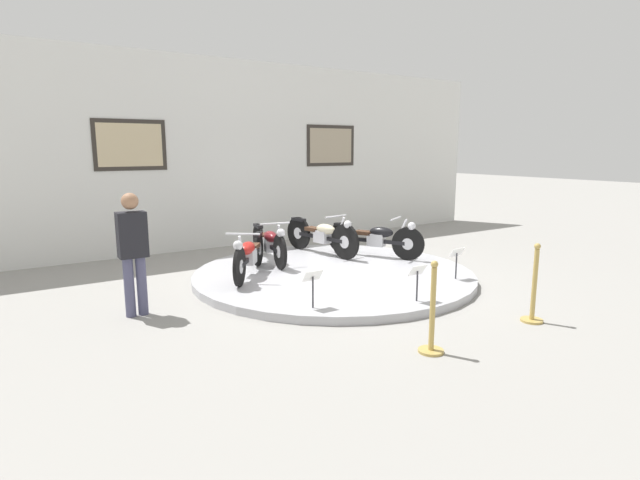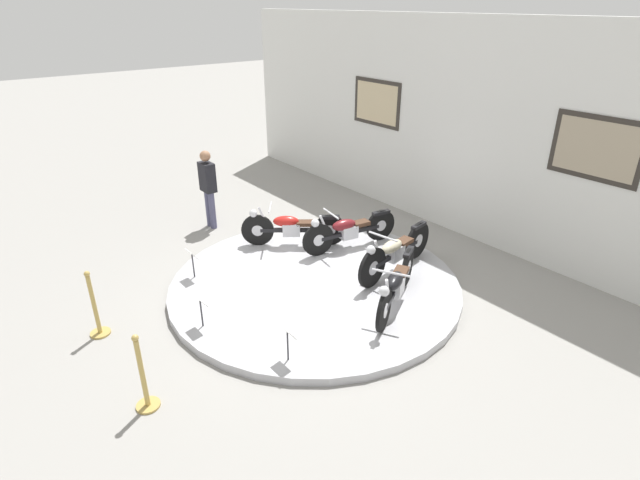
{
  "view_description": "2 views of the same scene",
  "coord_description": "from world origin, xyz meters",
  "px_view_note": "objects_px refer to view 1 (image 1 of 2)",
  "views": [
    {
      "loc": [
        -4.71,
        -6.83,
        2.19
      ],
      "look_at": [
        -0.23,
        0.07,
        0.67
      ],
      "focal_mm": 28.0,
      "sensor_mm": 36.0,
      "label": 1
    },
    {
      "loc": [
        5.63,
        -4.37,
        4.31
      ],
      "look_at": [
        0.08,
        0.04,
        0.89
      ],
      "focal_mm": 28.0,
      "sensor_mm": 36.0,
      "label": 2
    }
  ],
  "objects_px": {
    "motorcycle_red": "(249,254)",
    "motorcycle_cream": "(322,234)",
    "info_placard_front_left": "(313,281)",
    "info_placard_front_right": "(457,256)",
    "visitor_standing": "(133,248)",
    "stanchion_post_left_of_entry": "(432,322)",
    "motorcycle_maroon": "(269,242)",
    "stanchion_post_right_of_entry": "(534,296)",
    "motorcycle_black": "(376,237)",
    "info_placard_front_centre": "(417,275)"
  },
  "relations": [
    {
      "from": "info_placard_front_centre",
      "to": "info_placard_front_right",
      "type": "relative_size",
      "value": 1.0
    },
    {
      "from": "visitor_standing",
      "to": "motorcycle_black",
      "type": "bearing_deg",
      "value": 8.16
    },
    {
      "from": "motorcycle_red",
      "to": "info_placard_front_centre",
      "type": "bearing_deg",
      "value": -61.85
    },
    {
      "from": "motorcycle_cream",
      "to": "info_placard_front_right",
      "type": "relative_size",
      "value": 3.91
    },
    {
      "from": "motorcycle_red",
      "to": "info_placard_front_centre",
      "type": "xyz_separation_m",
      "value": [
        1.34,
        -2.51,
        -0.01
      ]
    },
    {
      "from": "motorcycle_black",
      "to": "stanchion_post_left_of_entry",
      "type": "height_order",
      "value": "stanchion_post_left_of_entry"
    },
    {
      "from": "motorcycle_cream",
      "to": "motorcycle_black",
      "type": "distance_m",
      "value": 1.07
    },
    {
      "from": "info_placard_front_left",
      "to": "stanchion_post_left_of_entry",
      "type": "height_order",
      "value": "stanchion_post_left_of_entry"
    },
    {
      "from": "motorcycle_red",
      "to": "motorcycle_cream",
      "type": "bearing_deg",
      "value": 21.38
    },
    {
      "from": "motorcycle_red",
      "to": "motorcycle_maroon",
      "type": "height_order",
      "value": "motorcycle_maroon"
    },
    {
      "from": "motorcycle_black",
      "to": "visitor_standing",
      "type": "distance_m",
      "value": 4.7
    },
    {
      "from": "motorcycle_red",
      "to": "info_placard_front_right",
      "type": "relative_size",
      "value": 3.07
    },
    {
      "from": "stanchion_post_left_of_entry",
      "to": "motorcycle_maroon",
      "type": "bearing_deg",
      "value": 85.94
    },
    {
      "from": "info_placard_front_left",
      "to": "motorcycle_cream",
      "type": "bearing_deg",
      "value": 54.64
    },
    {
      "from": "stanchion_post_left_of_entry",
      "to": "motorcycle_black",
      "type": "bearing_deg",
      "value": 58.65
    },
    {
      "from": "visitor_standing",
      "to": "motorcycle_cream",
      "type": "bearing_deg",
      "value": 20.14
    },
    {
      "from": "info_placard_front_left",
      "to": "info_placard_front_right",
      "type": "distance_m",
      "value": 2.72
    },
    {
      "from": "motorcycle_maroon",
      "to": "info_placard_front_left",
      "type": "bearing_deg",
      "value": -105.75
    },
    {
      "from": "info_placard_front_centre",
      "to": "stanchion_post_right_of_entry",
      "type": "xyz_separation_m",
      "value": [
        0.9,
        -1.17,
        -0.15
      ]
    },
    {
      "from": "info_placard_front_centre",
      "to": "stanchion_post_left_of_entry",
      "type": "bearing_deg",
      "value": -127.7
    },
    {
      "from": "motorcycle_black",
      "to": "info_placard_front_right",
      "type": "height_order",
      "value": "motorcycle_black"
    },
    {
      "from": "info_placard_front_left",
      "to": "stanchion_post_right_of_entry",
      "type": "relative_size",
      "value": 0.5
    },
    {
      "from": "visitor_standing",
      "to": "stanchion_post_left_of_entry",
      "type": "distance_m",
      "value": 3.89
    },
    {
      "from": "motorcycle_black",
      "to": "motorcycle_cream",
      "type": "bearing_deg",
      "value": 134.72
    },
    {
      "from": "motorcycle_black",
      "to": "info_placard_front_centre",
      "type": "xyz_separation_m",
      "value": [
        -1.34,
        -2.51,
        -0.01
      ]
    },
    {
      "from": "info_placard_front_right",
      "to": "stanchion_post_right_of_entry",
      "type": "distance_m",
      "value": 1.76
    },
    {
      "from": "motorcycle_red",
      "to": "motorcycle_maroon",
      "type": "relative_size",
      "value": 0.81
    },
    {
      "from": "motorcycle_cream",
      "to": "motorcycle_black",
      "type": "xyz_separation_m",
      "value": [
        0.75,
        -0.76,
        -0.02
      ]
    },
    {
      "from": "motorcycle_red",
      "to": "motorcycle_maroon",
      "type": "bearing_deg",
      "value": 44.81
    },
    {
      "from": "visitor_standing",
      "to": "stanchion_post_left_of_entry",
      "type": "relative_size",
      "value": 1.59
    },
    {
      "from": "motorcycle_cream",
      "to": "stanchion_post_right_of_entry",
      "type": "bearing_deg",
      "value": -85.93
    },
    {
      "from": "motorcycle_black",
      "to": "info_placard_front_right",
      "type": "relative_size",
      "value": 3.43
    },
    {
      "from": "motorcycle_red",
      "to": "info_placard_front_left",
      "type": "bearing_deg",
      "value": -90.45
    },
    {
      "from": "motorcycle_maroon",
      "to": "stanchion_post_right_of_entry",
      "type": "bearing_deg",
      "value": -71.42
    },
    {
      "from": "motorcycle_black",
      "to": "info_placard_front_left",
      "type": "relative_size",
      "value": 3.43
    },
    {
      "from": "motorcycle_cream",
      "to": "info_placard_front_left",
      "type": "distance_m",
      "value": 3.36
    },
    {
      "from": "motorcycle_black",
      "to": "stanchion_post_right_of_entry",
      "type": "distance_m",
      "value": 3.7
    },
    {
      "from": "motorcycle_cream",
      "to": "info_placard_front_right",
      "type": "bearing_deg",
      "value": -74.25
    },
    {
      "from": "info_placard_front_left",
      "to": "stanchion_post_left_of_entry",
      "type": "relative_size",
      "value": 0.5
    },
    {
      "from": "info_placard_front_left",
      "to": "stanchion_post_right_of_entry",
      "type": "bearing_deg",
      "value": -36.79
    },
    {
      "from": "motorcycle_cream",
      "to": "stanchion_post_right_of_entry",
      "type": "xyz_separation_m",
      "value": [
        0.32,
        -4.43,
        -0.18
      ]
    },
    {
      "from": "stanchion_post_left_of_entry",
      "to": "info_placard_front_right",
      "type": "bearing_deg",
      "value": 36.79
    },
    {
      "from": "info_placard_front_left",
      "to": "stanchion_post_right_of_entry",
      "type": "distance_m",
      "value": 2.83
    },
    {
      "from": "stanchion_post_left_of_entry",
      "to": "visitor_standing",
      "type": "bearing_deg",
      "value": 128.47
    },
    {
      "from": "motorcycle_maroon",
      "to": "motorcycle_cream",
      "type": "bearing_deg",
      "value": 0.19
    },
    {
      "from": "motorcycle_red",
      "to": "info_placard_front_left",
      "type": "height_order",
      "value": "motorcycle_red"
    },
    {
      "from": "info_placard_front_right",
      "to": "visitor_standing",
      "type": "relative_size",
      "value": 0.31
    },
    {
      "from": "info_placard_front_centre",
      "to": "info_placard_front_right",
      "type": "height_order",
      "value": "same"
    },
    {
      "from": "motorcycle_black",
      "to": "motorcycle_maroon",
      "type": "bearing_deg",
      "value": 158.59
    },
    {
      "from": "info_placard_front_left",
      "to": "info_placard_front_centre",
      "type": "relative_size",
      "value": 1.0
    }
  ]
}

